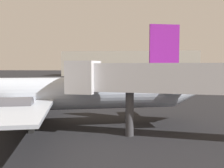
# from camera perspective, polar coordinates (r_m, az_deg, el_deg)

# --- Properties ---
(airplane_at_gate) EXTENTS (37.56, 22.51, 10.18)m
(airplane_at_gate) POSITION_cam_1_polar(r_m,az_deg,el_deg) (24.69, -20.56, -2.28)
(airplane_at_gate) COLOR #B2BCCC
(airplane_at_gate) RESTS_ON ground_plane
(airplane_far_left) EXTENTS (28.43, 18.86, 8.68)m
(airplane_far_left) POSITION_cam_1_polar(r_m,az_deg,el_deg) (82.57, 17.85, 2.08)
(airplane_far_left) COLOR white
(airplane_far_left) RESTS_ON ground_plane
(jet_bridge) EXTENTS (23.08, 5.26, 6.39)m
(jet_bridge) POSITION_cam_1_polar(r_m,az_deg,el_deg) (20.17, 18.87, 0.98)
(jet_bridge) COLOR silver
(jet_bridge) RESTS_ON ground_plane
(baggage_cart) EXTENTS (2.53, 1.61, 1.30)m
(baggage_cart) POSITION_cam_1_polar(r_m,az_deg,el_deg) (36.90, -11.43, -3.88)
(baggage_cart) COLOR #1972BF
(baggage_cart) RESTS_ON ground_plane
(terminal_building) EXTENTS (77.35, 23.47, 14.20)m
(terminal_building) POSITION_cam_1_polar(r_m,az_deg,el_deg) (147.17, 4.10, 4.75)
(terminal_building) COLOR beige
(terminal_building) RESTS_ON ground_plane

